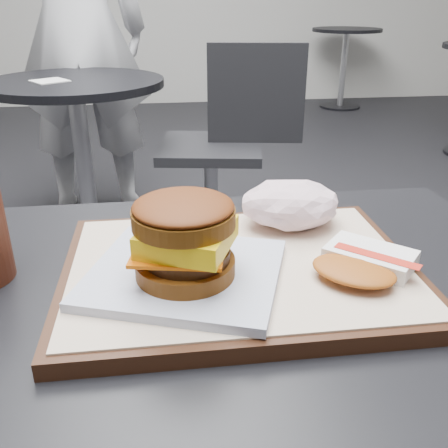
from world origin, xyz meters
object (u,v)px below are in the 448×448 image
breakfast_sandwich (185,247)px  neighbor_chair (227,136)px  hash_brown (363,263)px  customer_table (200,446)px  neighbor_table (80,130)px  crumpled_wrapper (291,204)px  serving_tray (239,271)px  patron (76,27)px

breakfast_sandwich → neighbor_chair: size_ratio=0.27×
hash_brown → customer_table: bearing=-173.0°
neighbor_chair → hash_brown: bearing=-92.6°
customer_table → neighbor_table: customer_table is taller
breakfast_sandwich → crumpled_wrapper: bearing=40.9°
breakfast_sandwich → hash_brown: breakfast_sandwich is taller
serving_tray → neighbor_chair: 1.61m
customer_table → crumpled_wrapper: 0.31m
serving_tray → neighbor_chair: neighbor_chair is taller
crumpled_wrapper → serving_tray: bearing=-131.3°
neighbor_chair → patron: patron is taller
neighbor_table → crumpled_wrapper: bearing=-72.2°
serving_tray → neighbor_table: bearing=104.2°
crumpled_wrapper → patron: size_ratio=0.07×
patron → customer_table: bearing=98.3°
customer_table → neighbor_chair: bearing=81.3°
customer_table → patron: 2.22m
neighbor_table → patron: bearing=94.5°
customer_table → serving_tray: bearing=47.8°
breakfast_sandwich → patron: (-0.38, 2.13, 0.08)m
crumpled_wrapper → neighbor_chair: size_ratio=0.14×
serving_tray → crumpled_wrapper: size_ratio=3.08×
customer_table → hash_brown: hash_brown is taller
customer_table → crumpled_wrapper: crumpled_wrapper is taller
patron → crumpled_wrapper: bearing=102.5°
hash_brown → neighbor_chair: 1.63m
customer_table → neighbor_chair: 1.65m
serving_tray → patron: size_ratio=0.21×
serving_tray → crumpled_wrapper: bearing=48.7°
hash_brown → patron: size_ratio=0.07×
hash_brown → neighbor_chair: neighbor_chair is taller
customer_table → crumpled_wrapper: (0.13, 0.15, 0.23)m
serving_tray → crumpled_wrapper: 0.13m
hash_brown → neighbor_chair: (0.07, 1.61, -0.29)m
customer_table → breakfast_sandwich: 0.25m
breakfast_sandwich → neighbor_chair: 1.65m
neighbor_table → neighbor_chair: size_ratio=0.85×
serving_tray → patron: 2.15m
neighbor_chair → patron: (-0.64, 0.53, 0.40)m
neighbor_chair → patron: 0.92m
serving_tray → neighbor_chair: bearing=82.8°
breakfast_sandwich → serving_tray: bearing=26.9°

